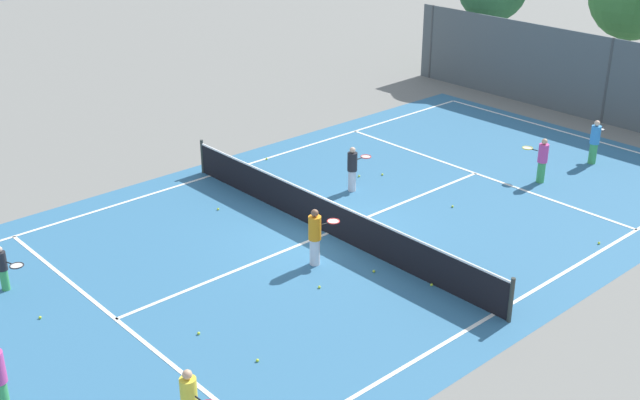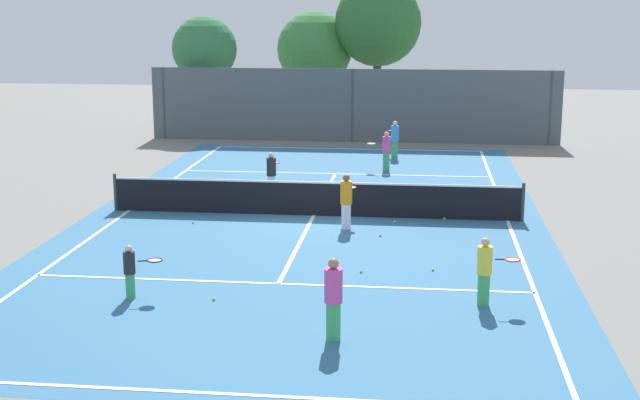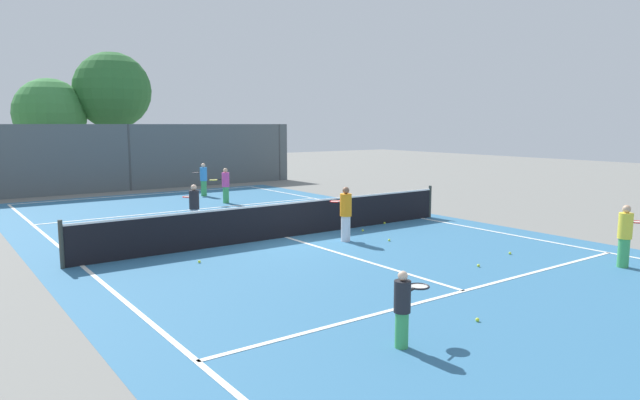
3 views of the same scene
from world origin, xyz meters
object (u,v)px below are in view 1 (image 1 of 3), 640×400
at_px(player_5, 353,168).
at_px(tennis_ball_3, 199,333).
at_px(tennis_ball_8, 453,206).
at_px(tennis_ball_11, 599,243).
at_px(tennis_ball_2, 382,174).
at_px(tennis_ball_4, 374,271).
at_px(tennis_ball_0, 432,285).
at_px(player_3, 542,160).
at_px(tennis_ball_10, 319,287).
at_px(tennis_ball_5, 359,176).
at_px(tennis_ball_7, 257,360).
at_px(player_0, 595,141).
at_px(player_1, 3,268).
at_px(tennis_ball_1, 218,209).
at_px(tennis_ball_6, 40,317).
at_px(player_2, 315,236).
at_px(tennis_ball_9, 267,159).

height_order(player_5, tennis_ball_3, player_5).
xyz_separation_m(tennis_ball_8, tennis_ball_11, (4.07, 1.05, 0.00)).
distance_m(tennis_ball_2, tennis_ball_4, 6.32).
xyz_separation_m(tennis_ball_0, tennis_ball_4, (-1.39, -0.55, 0.00)).
height_order(tennis_ball_0, tennis_ball_2, same).
bearing_deg(tennis_ball_2, player_5, -81.80).
distance_m(player_3, player_5, 5.89).
relative_size(player_3, player_5, 1.02).
bearing_deg(tennis_ball_10, tennis_ball_11, 65.20).
relative_size(tennis_ball_2, tennis_ball_5, 1.00).
height_order(tennis_ball_0, tennis_ball_10, same).
bearing_deg(tennis_ball_7, tennis_ball_5, 123.66).
bearing_deg(player_0, tennis_ball_3, -90.96).
distance_m(player_1, tennis_ball_7, 6.79).
height_order(tennis_ball_0, tennis_ball_1, same).
distance_m(player_3, tennis_ball_1, 10.01).
bearing_deg(tennis_ball_5, tennis_ball_6, -84.16).
bearing_deg(player_2, tennis_ball_8, 88.65).
xyz_separation_m(player_1, tennis_ball_5, (0.59, 11.10, -0.56)).
relative_size(tennis_ball_7, tennis_ball_8, 1.00).
height_order(tennis_ball_4, tennis_ball_10, same).
height_order(player_5, tennis_ball_10, player_5).
bearing_deg(tennis_ball_0, player_3, 104.93).
xyz_separation_m(player_1, tennis_ball_4, (5.22, 7.04, -0.56)).
distance_m(tennis_ball_6, tennis_ball_8, 11.69).
xyz_separation_m(tennis_ball_1, tennis_ball_3, (4.96, -4.05, 0.00)).
bearing_deg(tennis_ball_1, tennis_ball_7, -29.43).
bearing_deg(tennis_ball_8, player_3, 80.60).
distance_m(player_0, tennis_ball_2, 7.10).
bearing_deg(tennis_ball_5, tennis_ball_2, 57.86).
relative_size(player_2, tennis_ball_9, 22.85).
xyz_separation_m(player_1, player_3, (4.63, 14.99, 0.14)).
xyz_separation_m(tennis_ball_6, tennis_ball_9, (-4.27, 9.84, 0.00)).
xyz_separation_m(player_2, player_5, (-2.72, 3.93, -0.05)).
bearing_deg(player_2, tennis_ball_10, -37.28).
relative_size(player_1, tennis_ball_4, 17.26).
distance_m(tennis_ball_4, tennis_ball_5, 6.16).
xyz_separation_m(player_2, tennis_ball_6, (-2.21, -6.23, -0.75)).
xyz_separation_m(player_0, player_3, (-0.23, -2.65, -0.02)).
distance_m(tennis_ball_2, tennis_ball_10, 7.33).
xyz_separation_m(player_0, player_5, (-3.65, -7.44, -0.04)).
xyz_separation_m(player_1, tennis_ball_9, (-2.55, 9.87, -0.56)).
height_order(tennis_ball_7, tennis_ball_10, same).
xyz_separation_m(tennis_ball_1, tennis_ball_9, (-2.20, 3.54, 0.00)).
bearing_deg(tennis_ball_6, tennis_ball_7, 29.81).
bearing_deg(tennis_ball_6, player_0, 79.87).
xyz_separation_m(tennis_ball_0, tennis_ball_11, (1.52, 4.94, 0.00)).
bearing_deg(tennis_ball_8, tennis_ball_3, -86.53).
bearing_deg(tennis_ball_7, tennis_ball_3, -168.56).
xyz_separation_m(tennis_ball_4, tennis_ball_9, (-7.77, 2.83, 0.00)).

